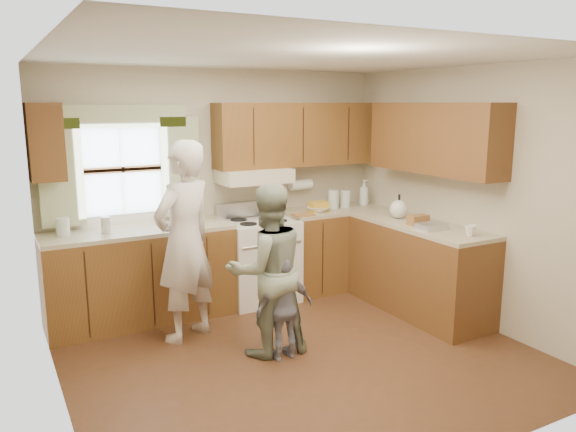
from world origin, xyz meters
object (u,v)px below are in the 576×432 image
woman_left (185,242)px  child (284,308)px  woman_right (268,270)px  stove (259,259)px

woman_left → child: size_ratio=2.04×
woman_right → woman_left: bearing=-47.2°
stove → woman_left: 1.27m
stove → child: size_ratio=1.19×
child → woman_left: bearing=-55.2°
stove → woman_left: bearing=-149.7°
stove → woman_left: woman_left is taller
child → stove: bearing=-108.5°
woman_right → child: 0.35m
stove → woman_right: 1.38m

